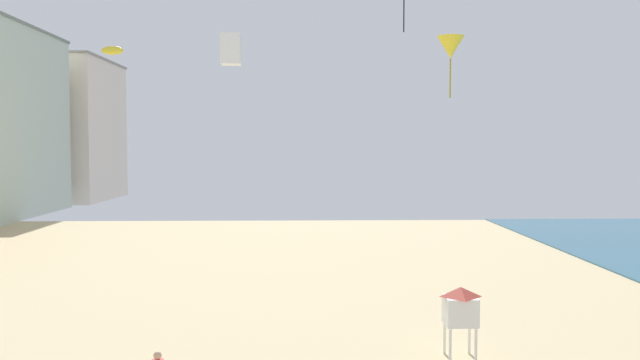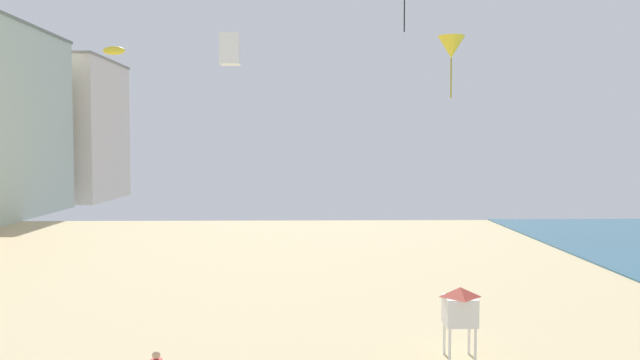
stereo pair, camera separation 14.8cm
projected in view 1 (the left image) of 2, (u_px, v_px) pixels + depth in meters
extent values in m
cube|color=silver|center=(53.00, 131.00, 90.08)|extent=(15.53, 17.69, 18.96)
cube|color=gray|center=(51.00, 61.00, 89.56)|extent=(15.84, 18.04, 0.30)
sphere|color=tan|center=(158.00, 355.00, 18.78)|extent=(0.24, 0.24, 0.24)
cylinder|color=white|center=(450.00, 345.00, 22.75)|extent=(0.10, 0.10, 1.20)
cylinder|color=white|center=(476.00, 345.00, 22.77)|extent=(0.10, 0.10, 1.20)
cylinder|color=white|center=(445.00, 338.00, 23.65)|extent=(0.10, 0.10, 1.20)
cylinder|color=white|center=(469.00, 337.00, 23.67)|extent=(0.10, 0.10, 1.20)
cube|color=white|center=(460.00, 311.00, 23.15)|extent=(1.10, 1.10, 1.00)
pyramid|color=#D14C3D|center=(461.00, 292.00, 23.11)|extent=(1.10, 1.10, 0.35)
cube|color=white|center=(231.00, 49.00, 21.15)|extent=(0.63, 0.63, 0.99)
ellipsoid|color=yellow|center=(112.00, 50.00, 40.49)|extent=(1.37, 0.38, 0.53)
cone|color=yellow|center=(451.00, 47.00, 32.04)|extent=(1.33, 1.33, 1.08)
cylinder|color=#A49220|center=(450.00, 78.00, 32.12)|extent=(0.07, 0.07, 1.93)
cylinder|color=black|center=(404.00, 16.00, 29.77)|extent=(0.05, 0.05, 1.46)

